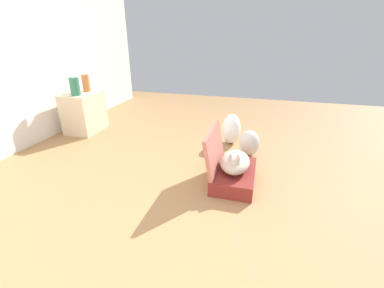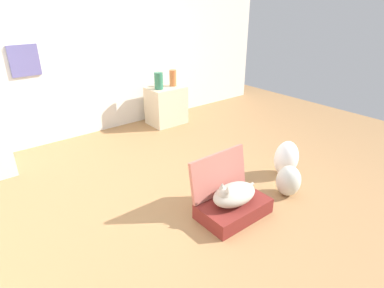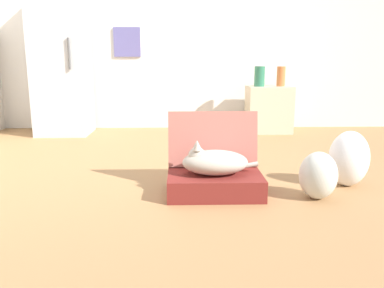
# 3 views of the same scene
# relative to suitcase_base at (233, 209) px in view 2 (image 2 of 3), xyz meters

# --- Properties ---
(ground_plane) EXTENTS (7.68, 7.68, 0.00)m
(ground_plane) POSITION_rel_suitcase_base_xyz_m (-0.18, 0.49, -0.07)
(ground_plane) COLOR #9E7247
(ground_plane) RESTS_ON ground
(wall_back) EXTENTS (6.40, 0.15, 2.60)m
(wall_back) POSITION_rel_suitcase_base_xyz_m (-0.18, 2.75, 1.23)
(wall_back) COLOR silver
(wall_back) RESTS_ON ground
(suitcase_base) EXTENTS (0.64, 0.40, 0.14)m
(suitcase_base) POSITION_rel_suitcase_base_xyz_m (0.00, 0.00, 0.00)
(suitcase_base) COLOR maroon
(suitcase_base) RESTS_ON ground
(suitcase_lid) EXTENTS (0.64, 0.10, 0.40)m
(suitcase_lid) POSITION_rel_suitcase_base_xyz_m (0.00, 0.21, 0.27)
(suitcase_lid) COLOR #B26356
(suitcase_lid) RESTS_ON suitcase_base
(cat) EXTENTS (0.52, 0.28, 0.23)m
(cat) POSITION_rel_suitcase_base_xyz_m (-0.01, 0.00, 0.16)
(cat) COLOR #B2A899
(cat) RESTS_ON suitcase_base
(plastic_bag_white) EXTENTS (0.25, 0.24, 0.32)m
(plastic_bag_white) POSITION_rel_suitcase_base_xyz_m (0.67, -0.10, 0.09)
(plastic_bag_white) COLOR silver
(plastic_bag_white) RESTS_ON ground
(plastic_bag_clear) EXTENTS (0.29, 0.25, 0.40)m
(plastic_bag_clear) POSITION_rel_suitcase_base_xyz_m (0.98, 0.16, 0.13)
(plastic_bag_clear) COLOR white
(plastic_bag_clear) RESTS_ON ground
(side_table) EXTENTS (0.54, 0.42, 0.58)m
(side_table) POSITION_rel_suitcase_base_xyz_m (0.88, 2.34, 0.22)
(side_table) COLOR beige
(side_table) RESTS_ON ground
(vase_tall) EXTENTS (0.13, 0.13, 0.24)m
(vase_tall) POSITION_rel_suitcase_base_xyz_m (0.74, 2.31, 0.63)
(vase_tall) COLOR #2D7051
(vase_tall) RESTS_ON side_table
(vase_short) EXTENTS (0.10, 0.10, 0.24)m
(vase_short) POSITION_rel_suitcase_base_xyz_m (1.01, 2.33, 0.63)
(vase_short) COLOR #CC6B38
(vase_short) RESTS_ON side_table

